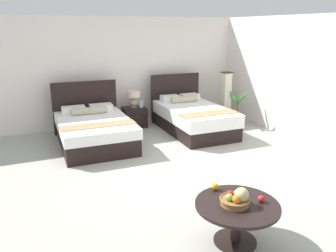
{
  "coord_description": "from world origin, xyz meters",
  "views": [
    {
      "loc": [
        -2.4,
        -4.58,
        2.3
      ],
      "look_at": [
        -0.12,
        0.58,
        0.65
      ],
      "focal_mm": 36.05,
      "sensor_mm": 36.0,
      "label": 1
    }
  ],
  "objects_px": {
    "loose_apple": "(261,199)",
    "potted_palm": "(237,115)",
    "bed_near_corner": "(193,117)",
    "loose_orange": "(215,187)",
    "floor_lamp_corner": "(226,96)",
    "nightstand": "(134,117)",
    "coffee_table": "(237,213)",
    "table_lamp": "(134,98)",
    "bed_near_window": "(94,130)",
    "vase": "(141,104)",
    "fruit_bowl": "(236,199)"
  },
  "relations": [
    {
      "from": "bed_near_corner",
      "to": "loose_apple",
      "type": "distance_m",
      "value": 4.21
    },
    {
      "from": "table_lamp",
      "to": "loose_apple",
      "type": "height_order",
      "value": "table_lamp"
    },
    {
      "from": "coffee_table",
      "to": "potted_palm",
      "type": "bearing_deg",
      "value": 54.92
    },
    {
      "from": "vase",
      "to": "loose_orange",
      "type": "xyz_separation_m",
      "value": [
        -0.63,
        -4.37,
        -0.05
      ]
    },
    {
      "from": "nightstand",
      "to": "floor_lamp_corner",
      "type": "height_order",
      "value": "floor_lamp_corner"
    },
    {
      "from": "bed_near_window",
      "to": "bed_near_corner",
      "type": "height_order",
      "value": "bed_near_corner"
    },
    {
      "from": "nightstand",
      "to": "vase",
      "type": "height_order",
      "value": "vase"
    },
    {
      "from": "nightstand",
      "to": "table_lamp",
      "type": "xyz_separation_m",
      "value": [
        -0.0,
        0.02,
        0.47
      ]
    },
    {
      "from": "table_lamp",
      "to": "loose_apple",
      "type": "relative_size",
      "value": 5.03
    },
    {
      "from": "bed_near_corner",
      "to": "potted_palm",
      "type": "relative_size",
      "value": 2.53
    },
    {
      "from": "loose_apple",
      "to": "fruit_bowl",
      "type": "bearing_deg",
      "value": 168.07
    },
    {
      "from": "potted_palm",
      "to": "fruit_bowl",
      "type": "bearing_deg",
      "value": -125.27
    },
    {
      "from": "bed_near_window",
      "to": "bed_near_corner",
      "type": "relative_size",
      "value": 0.94
    },
    {
      "from": "loose_apple",
      "to": "loose_orange",
      "type": "xyz_separation_m",
      "value": [
        -0.31,
        0.45,
        0.01
      ]
    },
    {
      "from": "nightstand",
      "to": "coffee_table",
      "type": "bearing_deg",
      "value": -94.97
    },
    {
      "from": "coffee_table",
      "to": "floor_lamp_corner",
      "type": "distance_m",
      "value": 5.34
    },
    {
      "from": "vase",
      "to": "floor_lamp_corner",
      "type": "distance_m",
      "value": 2.25
    },
    {
      "from": "loose_orange",
      "to": "floor_lamp_corner",
      "type": "height_order",
      "value": "floor_lamp_corner"
    },
    {
      "from": "bed_near_corner",
      "to": "potted_palm",
      "type": "bearing_deg",
      "value": -5.29
    },
    {
      "from": "bed_near_window",
      "to": "loose_orange",
      "type": "bearing_deg",
      "value": -79.28
    },
    {
      "from": "fruit_bowl",
      "to": "potted_palm",
      "type": "distance_m",
      "value": 4.71
    },
    {
      "from": "fruit_bowl",
      "to": "loose_orange",
      "type": "xyz_separation_m",
      "value": [
        -0.03,
        0.39,
        -0.03
      ]
    },
    {
      "from": "nightstand",
      "to": "loose_orange",
      "type": "distance_m",
      "value": 4.44
    },
    {
      "from": "bed_near_window",
      "to": "loose_apple",
      "type": "height_order",
      "value": "bed_near_window"
    },
    {
      "from": "vase",
      "to": "potted_palm",
      "type": "xyz_separation_m",
      "value": [
        2.11,
        -0.92,
        -0.29
      ]
    },
    {
      "from": "bed_near_window",
      "to": "table_lamp",
      "type": "distance_m",
      "value": 1.49
    },
    {
      "from": "bed_near_window",
      "to": "coffee_table",
      "type": "distance_m",
      "value": 4.0
    },
    {
      "from": "bed_near_window",
      "to": "nightstand",
      "type": "xyz_separation_m",
      "value": [
        1.15,
        0.85,
        -0.06
      ]
    },
    {
      "from": "loose_apple",
      "to": "loose_orange",
      "type": "relative_size",
      "value": 0.88
    },
    {
      "from": "fruit_bowl",
      "to": "bed_near_window",
      "type": "bearing_deg",
      "value": 100.05
    },
    {
      "from": "table_lamp",
      "to": "fruit_bowl",
      "type": "xyz_separation_m",
      "value": [
        -0.45,
        -4.82,
        -0.16
      ]
    },
    {
      "from": "bed_near_window",
      "to": "loose_orange",
      "type": "xyz_separation_m",
      "value": [
        0.67,
        -3.56,
        0.22
      ]
    },
    {
      "from": "vase",
      "to": "potted_palm",
      "type": "height_order",
      "value": "potted_palm"
    },
    {
      "from": "coffee_table",
      "to": "fruit_bowl",
      "type": "xyz_separation_m",
      "value": [
        -0.03,
        -0.02,
        0.18
      ]
    },
    {
      "from": "coffee_table",
      "to": "table_lamp",
      "type": "bearing_deg",
      "value": 85.05
    },
    {
      "from": "loose_orange",
      "to": "floor_lamp_corner",
      "type": "xyz_separation_m",
      "value": [
        2.87,
        4.16,
        0.09
      ]
    },
    {
      "from": "table_lamp",
      "to": "potted_palm",
      "type": "relative_size",
      "value": 0.45
    },
    {
      "from": "vase",
      "to": "loose_orange",
      "type": "distance_m",
      "value": 4.41
    },
    {
      "from": "bed_near_window",
      "to": "vase",
      "type": "height_order",
      "value": "bed_near_window"
    },
    {
      "from": "loose_orange",
      "to": "coffee_table",
      "type": "bearing_deg",
      "value": -81.53
    },
    {
      "from": "fruit_bowl",
      "to": "loose_apple",
      "type": "bearing_deg",
      "value": -11.93
    },
    {
      "from": "bed_near_corner",
      "to": "vase",
      "type": "bearing_deg",
      "value": 139.84
    },
    {
      "from": "bed_near_corner",
      "to": "coffee_table",
      "type": "bearing_deg",
      "value": -111.34
    },
    {
      "from": "nightstand",
      "to": "loose_apple",
      "type": "distance_m",
      "value": 4.87
    },
    {
      "from": "loose_apple",
      "to": "potted_palm",
      "type": "relative_size",
      "value": 0.09
    },
    {
      "from": "fruit_bowl",
      "to": "loose_apple",
      "type": "distance_m",
      "value": 0.29
    },
    {
      "from": "floor_lamp_corner",
      "to": "potted_palm",
      "type": "height_order",
      "value": "floor_lamp_corner"
    },
    {
      "from": "coffee_table",
      "to": "loose_orange",
      "type": "relative_size",
      "value": 10.49
    },
    {
      "from": "bed_near_window",
      "to": "bed_near_corner",
      "type": "xyz_separation_m",
      "value": [
        2.27,
        -0.0,
        0.02
      ]
    },
    {
      "from": "fruit_bowl",
      "to": "floor_lamp_corner",
      "type": "height_order",
      "value": "floor_lamp_corner"
    }
  ]
}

